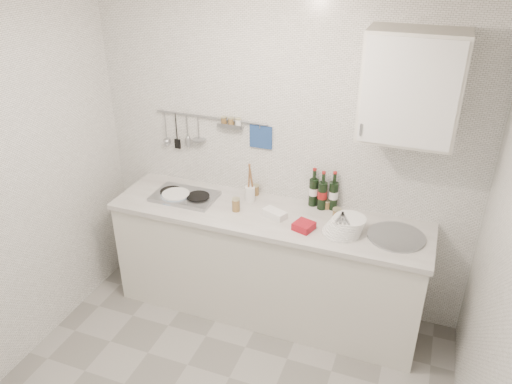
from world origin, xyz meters
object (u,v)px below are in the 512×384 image
wall_cabinet (412,87)px  wine_bottles (323,189)px  plate_stack_sink (345,226)px  utensil_crock (250,192)px  plate_stack_hob (175,196)px

wall_cabinet → wine_bottles: wall_cabinet is taller
wall_cabinet → plate_stack_sink: wall_cabinet is taller
wine_bottles → utensil_crock: size_ratio=0.95×
wall_cabinet → utensil_crock: size_ratio=2.15×
wine_bottles → utensil_crock: bearing=-170.4°
plate_stack_hob → wine_bottles: bearing=13.9°
plate_stack_sink → utensil_crock: size_ratio=0.91×
wall_cabinet → utensil_crock: bearing=178.7°
plate_stack_hob → wine_bottles: (1.13, 0.28, 0.13)m
plate_stack_sink → wall_cabinet: bearing=31.4°
wall_cabinet → plate_stack_sink: (-0.30, -0.18, -0.97)m
wall_cabinet → utensil_crock: wall_cabinet is taller
plate_stack_hob → plate_stack_sink: plate_stack_sink is taller
utensil_crock → plate_stack_hob: bearing=-162.0°
wall_cabinet → wine_bottles: bearing=167.5°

